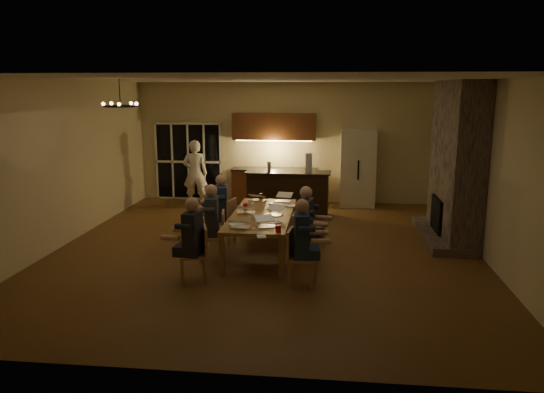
{
  "coord_description": "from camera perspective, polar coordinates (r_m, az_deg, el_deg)",
  "views": [
    {
      "loc": [
        1.2,
        -9.67,
        3.06
      ],
      "look_at": [
        0.09,
        0.3,
        0.99
      ],
      "focal_mm": 35.0,
      "sensor_mm": 36.0,
      "label": 1
    }
  ],
  "objects": [
    {
      "name": "plate_near",
      "position": [
        9.23,
        0.32,
        -2.77
      ],
      "size": [
        0.25,
        0.25,
        0.02
      ],
      "primitive_type": "cylinder",
      "color": "white",
      "rests_on": "dining_table"
    },
    {
      "name": "laptop_f",
      "position": [
        10.9,
        1.22,
        0.03
      ],
      "size": [
        0.37,
        0.34,
        0.23
      ],
      "primitive_type": null,
      "rotation": [
        0.0,
        0.0,
        -0.19
      ],
      "color": "silver",
      "rests_on": "dining_table"
    },
    {
      "name": "mug_back",
      "position": [
        10.63,
        -2.39,
        -0.62
      ],
      "size": [
        0.08,
        0.08,
        0.1
      ],
      "primitive_type": "cylinder",
      "color": "white",
      "rests_on": "dining_table"
    },
    {
      "name": "person_left_near",
      "position": [
        8.49,
        -8.49,
        -4.68
      ],
      "size": [
        0.66,
        0.66,
        1.38
      ],
      "primitive_type": null,
      "rotation": [
        0.0,
        0.0,
        -1.67
      ],
      "color": "#24252E",
      "rests_on": "ground"
    },
    {
      "name": "chair_left_mid",
      "position": [
        9.59,
        -6.44,
        -4.24
      ],
      "size": [
        0.51,
        0.51,
        0.89
      ],
      "primitive_type": null,
      "rotation": [
        0.0,
        0.0,
        -1.4
      ],
      "color": "#A37E51",
      "rests_on": "ground"
    },
    {
      "name": "person_left_mid",
      "position": [
        9.56,
        -6.48,
        -2.77
      ],
      "size": [
        0.68,
        0.68,
        1.38
      ],
      "primitive_type": null,
      "rotation": [
        0.0,
        0.0,
        -1.42
      ],
      "color": "#373D41",
      "rests_on": "ground"
    },
    {
      "name": "chandelier",
      "position": [
        9.4,
        -15.99,
        9.33
      ],
      "size": [
        0.59,
        0.59,
        0.03
      ],
      "primitive_type": "torus",
      "color": "black",
      "rests_on": "ceiling"
    },
    {
      "name": "bar_blender",
      "position": [
        12.65,
        3.99,
        3.64
      ],
      "size": [
        0.15,
        0.15,
        0.44
      ],
      "primitive_type": "cube",
      "rotation": [
        0.0,
        0.0,
        -0.1
      ],
      "color": "silver",
      "rests_on": "bar_island"
    },
    {
      "name": "laptop_b",
      "position": [
        8.94,
        -0.64,
        -2.57
      ],
      "size": [
        0.41,
        0.39,
        0.23
      ],
      "primitive_type": null,
      "rotation": [
        0.0,
        0.0,
        0.42
      ],
      "color": "silver",
      "rests_on": "dining_table"
    },
    {
      "name": "chair_right_near",
      "position": [
        8.37,
        3.31,
        -6.56
      ],
      "size": [
        0.49,
        0.49,
        0.89
      ],
      "primitive_type": null,
      "rotation": [
        0.0,
        0.0,
        1.45
      ],
      "color": "#A37E51",
      "rests_on": "ground"
    },
    {
      "name": "dining_table",
      "position": [
        9.96,
        -1.1,
        -3.98
      ],
      "size": [
        1.1,
        2.74,
        0.75
      ],
      "primitive_type": "cube",
      "color": "#A78142",
      "rests_on": "ground"
    },
    {
      "name": "redcup_near",
      "position": [
        8.6,
        0.69,
        -3.49
      ],
      "size": [
        0.09,
        0.09,
        0.12
      ],
      "primitive_type": "cylinder",
      "color": "red",
      "rests_on": "dining_table"
    },
    {
      "name": "mug_front",
      "position": [
        9.43,
        -2.04,
        -2.22
      ],
      "size": [
        0.08,
        0.08,
        0.1
      ],
      "primitive_type": "cylinder",
      "color": "white",
      "rests_on": "dining_table"
    },
    {
      "name": "kitchenette",
      "position": [
        14.07,
        0.21,
        4.07
      ],
      "size": [
        2.24,
        0.68,
        2.4
      ],
      "primitive_type": null,
      "color": "brown",
      "rests_on": "ground"
    },
    {
      "name": "can_cola",
      "position": [
        11.16,
        -1.22,
        0.03
      ],
      "size": [
        0.07,
        0.07,
        0.12
      ],
      "primitive_type": "cylinder",
      "color": "#3F0F0C",
      "rests_on": "dining_table"
    },
    {
      "name": "plate_left",
      "position": [
        9.08,
        -3.88,
        -3.04
      ],
      "size": [
        0.26,
        0.26,
        0.02
      ],
      "primitive_type": "cylinder",
      "color": "white",
      "rests_on": "dining_table"
    },
    {
      "name": "refrigerator",
      "position": [
        13.99,
        9.2,
        3.04
      ],
      "size": [
        0.9,
        0.68,
        2.0
      ],
      "primitive_type": "cube",
      "color": "beige",
      "rests_on": "ground"
    },
    {
      "name": "plate_far",
      "position": [
        10.5,
        1.95,
        -1.0
      ],
      "size": [
        0.23,
        0.23,
        0.02
      ],
      "primitive_type": "cylinder",
      "color": "white",
      "rests_on": "dining_table"
    },
    {
      "name": "standing_person",
      "position": [
        13.92,
        -8.27,
        2.48
      ],
      "size": [
        0.68,
        0.49,
        1.74
      ],
      "primitive_type": "imported",
      "rotation": [
        0.0,
        0.0,
        3.26
      ],
      "color": "white",
      "rests_on": "ground"
    },
    {
      "name": "mug_mid",
      "position": [
        10.31,
        -0.15,
        -1.0
      ],
      "size": [
        0.07,
        0.07,
        0.1
      ],
      "primitive_type": "cylinder",
      "color": "white",
      "rests_on": "dining_table"
    },
    {
      "name": "floor",
      "position": [
        10.21,
        -0.67,
        -5.77
      ],
      "size": [
        9.0,
        9.0,
        0.0
      ],
      "primitive_type": "plane",
      "color": "brown",
      "rests_on": "ground"
    },
    {
      "name": "chair_left_far",
      "position": [
        10.66,
        -5.33,
        -2.59
      ],
      "size": [
        0.52,
        0.52,
        0.89
      ],
      "primitive_type": null,
      "rotation": [
        0.0,
        0.0,
        -1.78
      ],
      "color": "#A37E51",
      "rests_on": "ground"
    },
    {
      "name": "laptop_c",
      "position": [
        9.93,
        -2.78,
        -1.13
      ],
      "size": [
        0.33,
        0.3,
        0.23
      ],
      "primitive_type": null,
      "rotation": [
        0.0,
        0.0,
        3.19
      ],
      "color": "silver",
      "rests_on": "dining_table"
    },
    {
      "name": "right_wall",
      "position": [
        10.18,
        22.42,
        2.53
      ],
      "size": [
        0.04,
        9.0,
        3.2
      ],
      "primitive_type": "cube",
      "color": "#C2B089",
      "rests_on": "ground"
    },
    {
      "name": "french_doors",
      "position": [
        14.81,
        -8.97,
        3.71
      ],
      "size": [
        1.86,
        0.08,
        2.1
      ],
      "primitive_type": "cube",
      "color": "black",
      "rests_on": "ground"
    },
    {
      "name": "fireplace",
      "position": [
        11.25,
        19.2,
        3.56
      ],
      "size": [
        0.58,
        2.5,
        3.2
      ],
      "primitive_type": "cube",
      "color": "#6E6056",
      "rests_on": "ground"
    },
    {
      "name": "back_wall",
      "position": [
        14.31,
        1.55,
        5.8
      ],
      "size": [
        8.0,
        0.04,
        3.2
      ],
      "primitive_type": "cube",
      "color": "#C2B089",
      "rests_on": "ground"
    },
    {
      "name": "ceiling",
      "position": [
        9.75,
        -0.71,
        12.6
      ],
      "size": [
        8.0,
        9.0,
        0.04
      ],
      "primitive_type": "cube",
      "color": "white",
      "rests_on": "back_wall"
    },
    {
      "name": "can_silver",
      "position": [
        9.23,
        -1.49,
        -2.44
      ],
      "size": [
        0.06,
        0.06,
        0.12
      ],
      "primitive_type": "cylinder",
      "color": "#B2B2B7",
      "rests_on": "dining_table"
    },
    {
      "name": "notepad",
      "position": [
        8.37,
        -1.14,
        -4.31
      ],
      "size": [
        0.19,
        0.23,
        0.01
      ],
      "primitive_type": "cube",
      "rotation": [
        0.0,
        0.0,
        0.25
      ],
      "color": "white",
      "rests_on": "dining_table"
    },
    {
      "name": "person_left_far",
      "position": [
        10.59,
        -5.44,
        -1.32
      ],
      "size": [
        0.7,
        0.7,
        1.38
      ],
      "primitive_type": null,
      "rotation": [
        0.0,
        0.0,
        -1.38
      ],
      "color": "navy",
      "rests_on": "ground"
    },
    {
      "name": "laptop_d",
      "position": [
        9.75,
        0.11,
        -1.36
      ],
      "size": [
        0.42,
        0.4,
        0.23
      ],
      "primitive_type": null,
      "rotation": [
        0.0,
        0.0,
        -0.51
      ],
      "color": "silver",
      "rests_on": "dining_table"
    },
    {
      "name": "person_right_mid",
      "position": [
        9.34,
        3.64,
        -3.06
      ],
      "size": [
        0.68,
        0.68,
        1.38
      ],
      "primitive_type": null,
      "rotation": [
        0.0,
        0.0,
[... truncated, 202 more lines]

